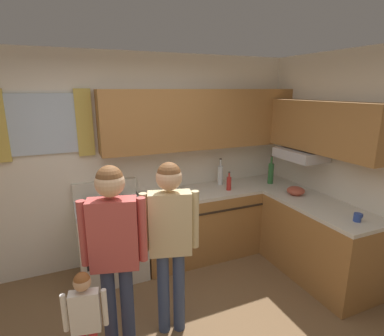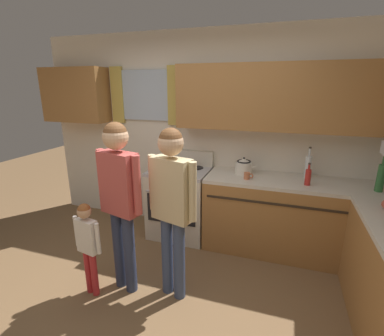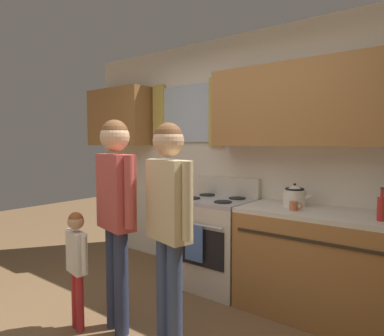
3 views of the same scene
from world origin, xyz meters
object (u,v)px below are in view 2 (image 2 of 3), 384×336
Objects in this scene: stove_oven at (180,201)px; bottle_wine_green at (381,177)px; adult_in_plaid at (172,196)px; small_child at (87,239)px; bottle_sauce_red at (308,177)px; cup_terracotta at (247,176)px; stovetop_kettle at (244,166)px; adult_holding_child at (120,190)px; bottle_tall_clear at (308,166)px.

bottle_wine_green is (2.18, -0.09, 0.58)m from stove_oven.
small_child is at bearing -162.06° from adult_in_plaid.
adult_in_plaid is (-1.16, -1.00, 0.02)m from bottle_sauce_red.
bottle_sauce_red reaches higher than cup_terracotta.
small_child is at bearing -129.64° from stovetop_kettle.
cup_terracotta is 0.07× the size of adult_holding_child.
stovetop_kettle is (-0.07, 0.20, 0.06)m from cup_terracotta.
stove_oven is 3.00× the size of bottle_tall_clear.
adult_holding_child reaches higher than cup_terracotta.
cup_terracotta is (-1.31, -0.03, -0.11)m from bottle_wine_green.
bottle_tall_clear is 0.23× the size of adult_in_plaid.
cup_terracotta is 0.40× the size of stovetop_kettle.
adult_holding_child is at bearing -146.94° from bottle_sauce_red.
bottle_sauce_red is 1.53m from adult_in_plaid.
stovetop_kettle is at bearing 69.50° from adult_in_plaid.
stove_oven is 1.31m from adult_holding_child.
cup_terracotta is at bearing -158.16° from bottle_tall_clear.
bottle_wine_green reaches higher than bottle_tall_clear.
bottle_wine_green is 1.40m from stovetop_kettle.
adult_holding_child is (-1.00, -1.06, 0.09)m from cup_terracotta.
stovetop_kettle reaches higher than small_child.
bottle_wine_green is 2.56m from adult_holding_child.
bottle_sauce_red is 0.74m from stovetop_kettle.
bottle_wine_green reaches higher than stovetop_kettle.
stovetop_kettle is 1.91m from small_child.
cup_terracotta is 0.12× the size of small_child.
bottle_tall_clear reaches higher than small_child.
adult_holding_child is at bearing -154.80° from bottle_wine_green.
small_child is at bearing -106.13° from stove_oven.
bottle_tall_clear is (-0.66, 0.23, -0.01)m from bottle_wine_green.
bottle_wine_green reaches higher than cup_terracotta.
bottle_sauce_red is 2.26× the size of cup_terracotta.
stove_oven is 10.11× the size of cup_terracotta.
adult_in_plaid is at bearing -132.89° from bottle_tall_clear.
adult_in_plaid is at bearing -139.09° from bottle_sauce_red.
adult_in_plaid reaches higher than cup_terracotta.
stove_oven is at bearing 73.87° from small_child.
small_child is (-0.26, -0.18, -0.45)m from adult_holding_child.
cup_terracotta is 1.46m from adult_holding_child.
adult_holding_child is (-1.64, -1.07, 0.04)m from bottle_sauce_red.
adult_in_plaid reaches higher than bottle_sauce_red.
stovetop_kettle is 1.56m from adult_holding_child.
cup_terracotta is at bearing -7.56° from stove_oven.
adult_holding_child is 1.02× the size of adult_in_plaid.
bottle_tall_clear is at bearing 47.11° from adult_in_plaid.
adult_in_plaid reaches higher than stovetop_kettle.
adult_holding_child reaches higher than stove_oven.
stovetop_kettle is 0.17× the size of adult_in_plaid.
bottle_tall_clear is at bearing 38.10° from small_child.
bottle_tall_clear is 1.72m from adult_in_plaid.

